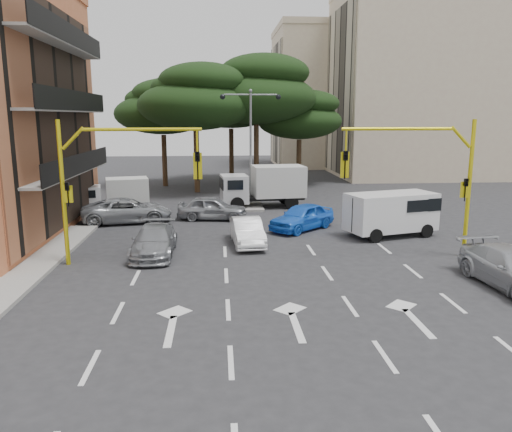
{
  "coord_description": "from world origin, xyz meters",
  "views": [
    {
      "loc": [
        -2.24,
        -18.7,
        6.14
      ],
      "look_at": [
        -0.55,
        3.78,
        1.6
      ],
      "focal_mm": 35.0,
      "sensor_mm": 36.0,
      "label": 1
    }
  ],
  "objects": [
    {
      "name": "pine_right",
      "position": [
        5.06,
        25.96,
        6.22
      ],
      "size": [
        7.49,
        7.49,
        8.37
      ],
      "color": "#382616",
      "rests_on": "ground"
    },
    {
      "name": "box_truck_a",
      "position": [
        -9.0,
        14.0,
        1.08
      ],
      "size": [
        4.7,
        2.79,
        2.16
      ],
      "primitive_type": null,
      "rotation": [
        0.0,
        0.0,
        1.8
      ],
      "color": "white",
      "rests_on": "ground"
    },
    {
      "name": "ground",
      "position": [
        0.0,
        0.0,
        0.0
      ],
      "size": [
        120.0,
        120.0,
        0.0
      ],
      "primitive_type": "plane",
      "color": "#28282B",
      "rests_on": "ground"
    },
    {
      "name": "car_white_hatch",
      "position": [
        -0.9,
        4.75,
        0.64
      ],
      "size": [
        1.64,
        3.98,
        1.28
      ],
      "primitive_type": "imported",
      "rotation": [
        0.0,
        0.0,
        0.07
      ],
      "color": "white",
      "rests_on": "ground"
    },
    {
      "name": "median_strip",
      "position": [
        0.0,
        16.0,
        0.07
      ],
      "size": [
        1.4,
        6.0,
        0.15
      ],
      "primitive_type": "cube",
      "color": "gray",
      "rests_on": "ground"
    },
    {
      "name": "pine_left_near",
      "position": [
        -3.94,
        21.96,
        7.6
      ],
      "size": [
        9.15,
        9.15,
        10.23
      ],
      "color": "#382616",
      "rests_on": "ground"
    },
    {
      "name": "car_silver_wagon",
      "position": [
        -5.17,
        3.21,
        0.65
      ],
      "size": [
        1.84,
        4.48,
        1.3
      ],
      "primitive_type": "imported",
      "rotation": [
        0.0,
        0.0,
        -0.01
      ],
      "color": "gray",
      "rests_on": "ground"
    },
    {
      "name": "apartment_beige_far",
      "position": [
        12.95,
        44.0,
        8.35
      ],
      "size": [
        16.2,
        12.15,
        16.7
      ],
      "color": "#C9B196",
      "rests_on": "ground"
    },
    {
      "name": "pine_left_far",
      "position": [
        -6.94,
        25.96,
        6.91
      ],
      "size": [
        8.32,
        8.32,
        9.3
      ],
      "color": "#382616",
      "rests_on": "ground"
    },
    {
      "name": "van_white",
      "position": [
        6.62,
        6.0,
        1.14
      ],
      "size": [
        4.97,
        3.25,
        2.29
      ],
      "primitive_type": null,
      "rotation": [
        0.0,
        0.0,
        -1.29
      ],
      "color": "silver",
      "rests_on": "ground"
    },
    {
      "name": "car_silver_cross_a",
      "position": [
        -7.59,
        10.37,
        0.72
      ],
      "size": [
        5.49,
        3.22,
        1.44
      ],
      "primitive_type": "imported",
      "rotation": [
        0.0,
        0.0,
        1.74
      ],
      "color": "#979A9E",
      "rests_on": "ground"
    },
    {
      "name": "pine_center",
      "position": [
        1.06,
        23.96,
        8.3
      ],
      "size": [
        9.98,
        9.98,
        11.16
      ],
      "color": "#382616",
      "rests_on": "ground"
    },
    {
      "name": "box_truck_b",
      "position": [
        0.78,
        14.78,
        1.41
      ],
      "size": [
        5.93,
        2.95,
        2.82
      ],
      "primitive_type": null,
      "rotation": [
        0.0,
        0.0,
        1.67
      ],
      "color": "silver",
      "rests_on": "ground"
    },
    {
      "name": "signal_mast_left",
      "position": [
        -6.8,
        1.99,
        3.88
      ],
      "size": [
        5.79,
        0.37,
        6.0
      ],
      "color": "gold",
      "rests_on": "ground"
    },
    {
      "name": "car_silver_cross_b",
      "position": [
        -2.65,
        10.83,
        0.7
      ],
      "size": [
        4.31,
        2.2,
        1.41
      ],
      "primitive_type": "imported",
      "rotation": [
        0.0,
        0.0,
        1.44
      ],
      "color": "gray",
      "rests_on": "ground"
    },
    {
      "name": "signal_mast_right",
      "position": [
        6.8,
        1.99,
        3.88
      ],
      "size": [
        5.79,
        0.37,
        6.0
      ],
      "color": "gold",
      "rests_on": "ground"
    },
    {
      "name": "street_lamp_center",
      "position": [
        0.0,
        16.0,
        5.43
      ],
      "size": [
        4.16,
        0.36,
        7.77
      ],
      "color": "slate",
      "rests_on": "median_strip"
    },
    {
      "name": "pine_back",
      "position": [
        -0.94,
        28.96,
        7.6
      ],
      "size": [
        9.15,
        9.15,
        10.23
      ],
      "color": "#382616",
      "rests_on": "ground"
    },
    {
      "name": "apartment_beige_near",
      "position": [
        19.95,
        32.0,
        9.35
      ],
      "size": [
        20.2,
        12.15,
        18.7
      ],
      "color": "#C9B196",
      "rests_on": "ground"
    },
    {
      "name": "car_blue_compact",
      "position": [
        2.28,
        7.75,
        0.72
      ],
      "size": [
        4.25,
        4.1,
        1.44
      ],
      "primitive_type": "imported",
      "rotation": [
        0.0,
        0.0,
        -0.83
      ],
      "color": "blue",
      "rests_on": "ground"
    }
  ]
}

